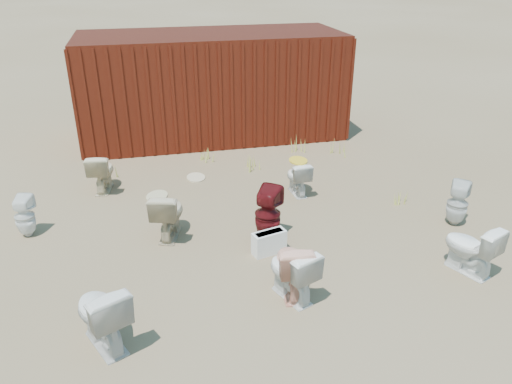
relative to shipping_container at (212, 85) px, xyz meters
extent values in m
plane|color=brown|center=(0.00, -5.20, -1.20)|extent=(100.00, 100.00, 0.00)
cube|color=#46110B|center=(0.00, 0.00, 0.00)|extent=(6.00, 2.40, 2.40)
imported|color=silver|center=(-2.32, -7.00, -0.78)|extent=(0.78, 0.94, 0.84)
imported|color=#EAA087|center=(0.02, -6.54, -0.80)|extent=(0.52, 0.82, 0.79)
imported|color=white|center=(-0.01, -6.65, -0.82)|extent=(0.66, 0.84, 0.75)
imported|color=#540E11|center=(0.05, -5.18, -0.76)|extent=(0.56, 0.56, 0.88)
imported|color=white|center=(2.55, -6.65, -0.82)|extent=(0.68, 0.85, 0.76)
imported|color=white|center=(-3.60, -4.21, -0.86)|extent=(0.37, 0.38, 0.67)
imported|color=beige|center=(-2.51, -2.75, -0.83)|extent=(0.53, 0.79, 0.74)
imported|color=#BEAD8B|center=(-1.42, -4.72, -0.81)|extent=(0.64, 0.86, 0.78)
imported|color=white|center=(0.99, -3.71, -0.88)|extent=(0.40, 0.65, 0.64)
imported|color=silver|center=(3.16, -5.40, -0.83)|extent=(0.47, 0.48, 0.74)
ellipsoid|color=yellow|center=(0.99, -3.71, -0.54)|extent=(0.33, 0.41, 0.02)
cube|color=white|center=(-0.02, -5.56, -1.02)|extent=(0.53, 0.32, 0.35)
ellipsoid|color=#C3BA8D|center=(-1.55, -3.26, -1.19)|extent=(0.53, 0.60, 0.02)
ellipsoid|color=beige|center=(-0.76, -2.59, -1.19)|extent=(0.38, 0.48, 0.02)
cone|color=#BBBF4C|center=(-2.45, -2.24, -1.04)|extent=(0.36, 0.36, 0.32)
cone|color=#BBBF4C|center=(0.48, -2.42, -1.06)|extent=(0.32, 0.32, 0.28)
cone|color=#BBBF4C|center=(2.47, -2.08, -1.03)|extent=(0.36, 0.36, 0.34)
cone|color=#BBBF4C|center=(-0.42, -1.70, -1.09)|extent=(0.30, 0.30, 0.23)
cone|color=#BBBF4C|center=(1.62, -1.70, -1.03)|extent=(0.34, 0.34, 0.34)
cone|color=#BBBF4C|center=(2.67, -4.47, -1.08)|extent=(0.28, 0.28, 0.23)
camera|label=1|loc=(-1.63, -11.66, 2.83)|focal=35.00mm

